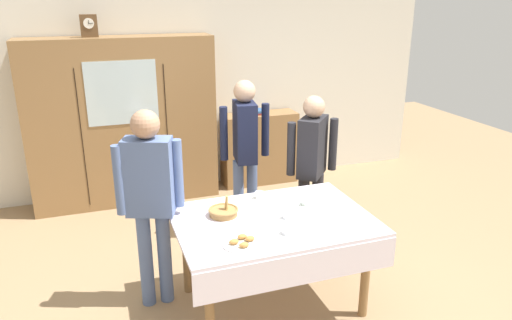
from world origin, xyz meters
name	(u,v)px	position (x,y,z in m)	size (l,w,h in m)	color
ground_plane	(264,289)	(0.00, 0.00, 0.00)	(12.00, 12.00, 0.00)	#997A56
back_wall	(192,83)	(0.00, 2.65, 1.35)	(6.40, 0.10, 2.70)	silver
dining_table	(274,232)	(0.00, -0.23, 0.66)	(1.52, 1.07, 0.77)	olive
wall_cabinet	(123,122)	(-0.90, 2.35, 0.99)	(2.15, 0.46, 1.97)	olive
mantel_clock	(89,26)	(-1.17, 2.35, 2.09)	(0.18, 0.11, 0.24)	brown
bookshelf_low	(259,148)	(0.82, 2.41, 0.47)	(0.99, 0.35, 0.95)	olive
book_stack	(259,112)	(0.82, 2.41, 0.97)	(0.15, 0.20, 0.05)	#99332D
tea_cup_mid_left	(260,196)	(0.03, 0.19, 0.80)	(0.13, 0.13, 0.06)	white
tea_cup_near_left	(288,216)	(0.10, -0.25, 0.80)	(0.13, 0.13, 0.06)	white
tea_cup_near_right	(288,231)	(0.00, -0.49, 0.80)	(0.13, 0.13, 0.06)	white
tea_cup_far_right	(307,203)	(0.35, -0.07, 0.80)	(0.13, 0.13, 0.06)	silver
bread_basket	(223,211)	(-0.35, -0.02, 0.80)	(0.24, 0.24, 0.16)	#9E7542
pastry_plate	(242,243)	(-0.35, -0.52, 0.78)	(0.28, 0.28, 0.05)	white
spoon_far_right	(360,226)	(0.56, -0.55, 0.77)	(0.12, 0.02, 0.01)	silver
spoon_near_left	(287,205)	(0.20, -0.01, 0.77)	(0.12, 0.02, 0.01)	silver
person_beside_shelf	(312,158)	(0.71, 0.59, 0.93)	(0.52, 0.40, 1.54)	#232328
person_behind_table_right	(245,143)	(0.19, 1.09, 0.99)	(0.52, 0.39, 1.63)	slate
person_behind_table_left	(150,191)	(-0.89, 0.13, 0.99)	(0.52, 0.31, 1.63)	slate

